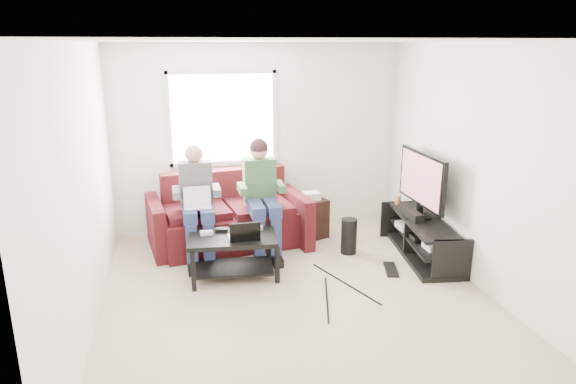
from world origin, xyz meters
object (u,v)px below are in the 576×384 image
Objects in this scene: subwoofer at (349,236)px; end_table at (311,217)px; sofa at (228,219)px; tv_stand at (421,240)px; coffee_table at (233,247)px; tv at (422,181)px.

subwoofer is 0.71× the size of end_table.
tv_stand is (2.31, -0.97, -0.12)m from sofa.
end_table is at bearing 139.66° from tv_stand.
sofa is 1.02m from coffee_table.
subwoofer is (1.46, -0.66, -0.11)m from sofa.
coffee_table is at bearing -139.44° from end_table.
tv is at bearing 3.70° from coffee_table.
sofa is at bearing 157.29° from tv_stand.
tv_stand is at bearing -20.14° from subwoofer.
end_table is (1.15, 0.01, -0.05)m from sofa.
tv is at bearing -20.59° from sofa.
tv_stand is 1.51m from end_table.
coffee_table is at bearing -176.30° from tv.
subwoofer is (-0.84, 0.21, -0.73)m from tv.
coffee_table is 2.44m from tv.
tv is 2.42× the size of subwoofer.
tv_stand is 0.74m from tv.
sofa is at bearing 155.84° from subwoofer.
sofa is at bearing -179.28° from end_table.
tv_stand is 3.44× the size of subwoofer.
tv_stand is at bearing 1.28° from coffee_table.
end_table reaches higher than coffee_table.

